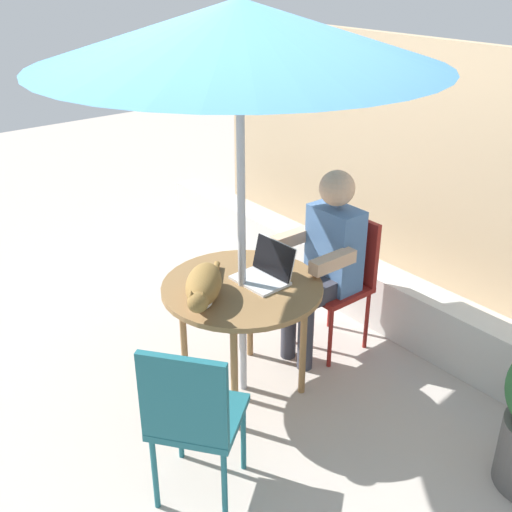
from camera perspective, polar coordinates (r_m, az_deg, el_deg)
ground_plane at (r=3.90m, az=-1.17°, el=-11.97°), size 14.00×14.00×0.00m
fence_back at (r=4.85m, az=18.46°, el=7.02°), size 5.50×0.08×1.86m
planter_wall_low at (r=4.50m, az=11.09°, el=-3.75°), size 4.95×0.20×0.40m
patio_table at (r=3.54m, az=-1.27°, el=-3.63°), size 0.92×0.92×0.72m
patio_umbrella at (r=3.09m, az=-1.54°, el=19.82°), size 2.03×2.03×2.22m
chair_occupied at (r=4.08m, az=7.92°, el=-1.45°), size 0.40×0.40×0.90m
chair_empty at (r=2.90m, az=-5.90°, el=-14.18°), size 0.56×0.56×0.90m
person_seated at (r=3.90m, az=6.45°, el=0.07°), size 0.48×0.48×1.24m
laptop at (r=3.54m, az=1.02°, el=-1.21°), size 0.31×0.27×0.21m
cat at (r=3.32m, az=-4.87°, el=-2.83°), size 0.49×0.49×0.17m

